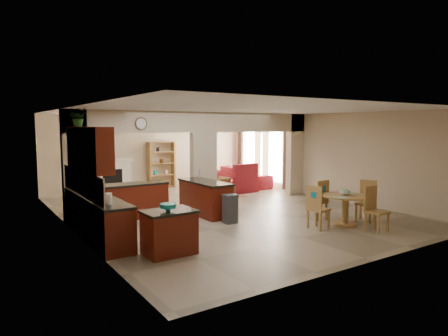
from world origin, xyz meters
TOP-DOWN VIEW (x-y plane):
  - floor at (0.00, 0.00)m, footprint 10.00×10.00m
  - ceiling at (0.00, 0.00)m, footprint 10.00×10.00m
  - wall_back at (0.00, 5.00)m, footprint 8.00×0.00m
  - wall_front at (0.00, -5.00)m, footprint 8.00×0.00m
  - wall_left at (-4.00, 0.00)m, footprint 0.00×10.00m
  - wall_right at (4.00, 0.00)m, footprint 0.00×10.00m
  - partition_left_pier at (-3.70, 1.00)m, footprint 0.60×0.25m
  - partition_center_pier at (0.00, 1.00)m, footprint 0.80×0.25m
  - partition_right_pier at (3.70, 1.00)m, footprint 0.60×0.25m
  - partition_header at (0.00, 1.00)m, footprint 8.00×0.25m
  - kitchen_counter at (-3.26, -0.25)m, footprint 2.52×3.29m
  - upper_cabinets at (-3.82, -0.80)m, footprint 0.35×2.40m
  - peninsula at (-0.60, -0.11)m, footprint 0.70×1.85m
  - wall_clock at (-2.00, 0.85)m, footprint 0.34×0.03m
  - rug at (1.20, 2.10)m, footprint 1.60×1.30m
  - fireplace at (-1.60, 4.83)m, footprint 1.60×0.35m
  - shelving_unit at (0.35, 4.82)m, footprint 1.00×0.32m
  - window_a at (3.97, 2.30)m, footprint 0.02×0.90m
  - window_b at (3.97, 4.00)m, footprint 0.02×0.90m
  - glazed_door at (3.97, 3.15)m, footprint 0.02×0.70m
  - drape_a_left at (3.93, 1.70)m, footprint 0.10×0.28m
  - drape_a_right at (3.93, 2.90)m, footprint 0.10×0.28m
  - drape_b_left at (3.93, 3.40)m, footprint 0.10×0.28m
  - drape_b_right at (3.93, 4.60)m, footprint 0.10×0.28m
  - ceiling_fan at (1.50, 3.00)m, footprint 1.00×1.00m
  - kitchen_island at (-2.87, -2.64)m, footprint 0.97×0.71m
  - teal_bowl at (-2.92, -2.71)m, footprint 0.30×0.30m
  - trash_can at (-0.58, -1.29)m, footprint 0.32×0.28m
  - dining_table at (1.62, -2.98)m, footprint 1.08×1.08m
  - fruit_bowl at (1.60, -2.96)m, footprint 0.27×0.27m
  - sofa at (3.30, 3.50)m, footprint 2.65×1.16m
  - chaise at (2.35, 2.40)m, footprint 1.10×0.92m
  - armchair at (1.27, 2.26)m, footprint 0.74×0.76m
  - ottoman at (1.27, 1.78)m, footprint 0.58×0.58m
  - plant at (-3.82, -0.07)m, footprint 0.43×0.39m
  - chair_north at (1.52, -2.25)m, footprint 0.44×0.44m
  - chair_east at (2.45, -2.96)m, footprint 0.54×0.54m
  - chair_south at (1.74, -3.70)m, footprint 0.42×0.43m
  - chair_west at (0.76, -2.87)m, footprint 0.48×0.48m

SIDE VIEW (x-z plane):
  - floor at x=0.00m, z-range 0.00..0.00m
  - rug at x=1.20m, z-range 0.00..0.01m
  - ottoman at x=1.27m, z-range 0.00..0.40m
  - chaise at x=2.35m, z-range 0.00..0.42m
  - armchair at x=1.27m, z-range 0.00..0.64m
  - trash_can at x=-0.58m, z-range 0.00..0.66m
  - sofa at x=3.30m, z-range 0.00..0.76m
  - kitchen_island at x=-2.87m, z-range 0.00..0.83m
  - peninsula at x=-0.60m, z-range 0.00..0.91m
  - kitchen_counter at x=-3.26m, z-range -0.27..1.20m
  - dining_table at x=1.62m, z-range 0.13..0.86m
  - chair_north at x=1.52m, z-range 0.04..1.07m
  - chair_east at x=2.45m, z-range 0.04..1.07m
  - chair_south at x=1.74m, z-range 0.04..1.07m
  - chair_west at x=0.76m, z-range 0.04..1.07m
  - fireplace at x=-1.60m, z-range 0.01..1.21m
  - fruit_bowl at x=1.60m, z-range 0.74..0.88m
  - shelving_unit at x=0.35m, z-range 0.00..1.80m
  - teal_bowl at x=-2.92m, z-range 0.83..0.97m
  - glazed_door at x=3.97m, z-range 0.00..2.10m
  - partition_center_pier at x=0.00m, z-range 0.00..2.20m
  - drape_a_left at x=3.93m, z-range 0.05..2.35m
  - drape_a_right at x=3.93m, z-range 0.05..2.35m
  - drape_b_left at x=3.93m, z-range 0.05..2.35m
  - drape_b_right at x=3.93m, z-range 0.05..2.35m
  - window_a at x=3.97m, z-range 0.25..2.15m
  - window_b at x=3.97m, z-range 0.25..2.15m
  - partition_left_pier at x=-3.70m, z-range 0.00..2.80m
  - partition_right_pier at x=3.70m, z-range 0.00..2.80m
  - wall_back at x=0.00m, z-range -2.60..5.40m
  - wall_front at x=0.00m, z-range -2.60..5.40m
  - wall_left at x=-4.00m, z-range -3.60..6.40m
  - wall_right at x=4.00m, z-range -3.60..6.40m
  - upper_cabinets at x=-3.82m, z-range 1.47..2.37m
  - wall_clock at x=-2.00m, z-range 2.28..2.62m
  - partition_header at x=0.00m, z-range 2.20..2.80m
  - ceiling_fan at x=1.50m, z-range 2.51..2.61m
  - plant at x=-3.82m, z-range 2.37..2.77m
  - ceiling at x=0.00m, z-range 2.80..2.80m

